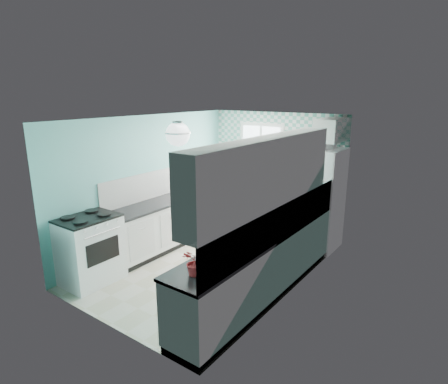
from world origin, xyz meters
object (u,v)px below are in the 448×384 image
Objects in this scene: potted_plant at (196,262)px; microwave at (321,141)px; fruit_bowl at (220,258)px; ceiling_light at (178,134)px; sink at (297,215)px; fridge at (317,199)px; stove at (89,248)px.

potted_plant is 0.62× the size of microwave.
ceiling_light is at bearing 152.14° from fruit_bowl.
sink is 2.14m from fruit_bowl.
fridge is 3.22m from fruit_bowl.
stove is 1.97× the size of sink.
ceiling_light is at bearing -114.03° from fridge.
microwave reaches higher than potted_plant.
fridge is at bearing 51.69° from microwave.
fridge reaches higher than sink.
ceiling_light is 2.29m from stove.
microwave is at bearing 91.60° from fruit_bowl.
stove reaches higher than fruit_bowl.
potted_plant is 3.78m from microwave.
fridge is at bearing 57.93° from stove.
fridge is at bearing 91.41° from potted_plant.
ceiling_light is 0.33× the size of stove.
sink is 1.78× the size of fruit_bowl.
sink is at bearing -85.80° from fridge.
sink is 2.58m from potted_plant.
fruit_bowl is at bearing 89.94° from microwave.
stove is (-2.31, -3.38, -0.41)m from fridge.
ceiling_light reaches higher than fruit_bowl.
ceiling_light is 0.18× the size of fridge.
potted_plant is at bearing -89.37° from fridge.
sink is at bearing 89.91° from potted_plant.
ceiling_light is at bearing 35.82° from stove.
potted_plant is at bearing -90.00° from fruit_bowl.
fridge is at bearing 91.61° from fruit_bowl.
microwave is (2.31, 3.38, 1.50)m from stove.
fridge is 4.11m from stove.
microwave is at bearing 94.72° from sink.
sink is 1.05× the size of microwave.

